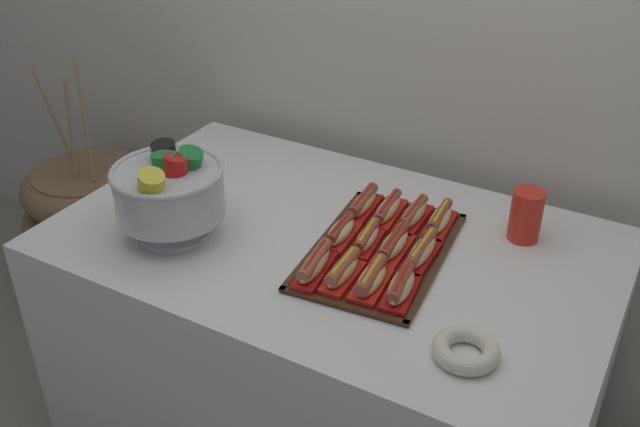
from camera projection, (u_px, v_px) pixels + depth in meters
name	position (u px, v px, depth m)	size (l,w,h in m)	color
buffet_table	(331.00, 339.00, 2.14)	(1.50, 0.93, 0.76)	white
floor_vase	(97.00, 234.00, 2.88)	(0.59, 0.59, 1.01)	brown
serving_tray	(380.00, 252.00, 1.89)	(0.38, 0.55, 0.01)	#472B19
hot_dog_0	(315.00, 265.00, 1.78)	(0.09, 0.19, 0.06)	#B21414
hot_dog_1	(343.00, 271.00, 1.76)	(0.07, 0.16, 0.06)	red
hot_dog_2	(371.00, 280.00, 1.73)	(0.08, 0.16, 0.06)	red
hot_dog_3	(401.00, 287.00, 1.71)	(0.09, 0.17, 0.06)	#B21414
hot_dog_4	(340.00, 233.00, 1.91)	(0.08, 0.16, 0.06)	red
hot_dog_5	(367.00, 239.00, 1.89)	(0.08, 0.16, 0.06)	red
hot_dog_6	(394.00, 245.00, 1.86)	(0.08, 0.17, 0.06)	red
hot_dog_7	(422.00, 252.00, 1.84)	(0.07, 0.18, 0.06)	#B21414
hot_dog_8	(363.00, 204.00, 2.04)	(0.08, 0.18, 0.06)	red
hot_dog_9	(388.00, 210.00, 2.02)	(0.08, 0.19, 0.06)	red
hot_dog_10	(413.00, 215.00, 1.99)	(0.07, 0.18, 0.06)	red
hot_dog_11	(440.00, 220.00, 1.96)	(0.07, 0.18, 0.06)	red
punch_bowl	(170.00, 190.00, 1.90)	(0.30, 0.30, 0.26)	silver
cup_stack	(526.00, 215.00, 1.92)	(0.09, 0.09, 0.14)	red
donut	(466.00, 350.00, 1.54)	(0.15, 0.15, 0.04)	silver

